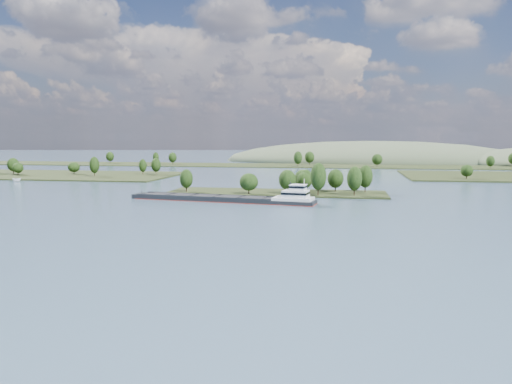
# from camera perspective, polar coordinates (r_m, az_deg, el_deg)

# --- Properties ---
(ground) EXTENTS (1800.00, 1800.00, 0.00)m
(ground) POSITION_cam_1_polar(r_m,az_deg,el_deg) (171.63, -0.40, -2.36)
(ground) COLOR #34475A
(ground) RESTS_ON ground
(tree_island) EXTENTS (100.00, 30.06, 15.44)m
(tree_island) POSITION_cam_1_polar(r_m,az_deg,el_deg) (228.35, 4.05, 0.79)
(tree_island) COLOR black
(tree_island) RESTS_ON ground
(back_shoreline) EXTENTS (900.00, 60.00, 14.44)m
(back_shoreline) POSITION_cam_1_polar(r_m,az_deg,el_deg) (447.85, 7.17, 3.02)
(back_shoreline) COLOR black
(back_shoreline) RESTS_ON ground
(hill_west) EXTENTS (320.00, 160.00, 44.00)m
(hill_west) POSITION_cam_1_polar(r_m,az_deg,el_deg) (548.16, 13.20, 3.43)
(hill_west) COLOR #3F4C34
(hill_west) RESTS_ON ground
(cargo_barge) EXTENTS (78.32, 20.20, 10.52)m
(cargo_barge) POSITION_cam_1_polar(r_m,az_deg,el_deg) (200.61, -2.57, -0.72)
(cargo_barge) COLOR black
(cargo_barge) RESTS_ON ground
(motorboat) EXTENTS (6.01, 2.79, 2.24)m
(motorboat) POSITION_cam_1_polar(r_m,az_deg,el_deg) (322.02, -25.66, 1.28)
(motorboat) COLOR silver
(motorboat) RESTS_ON ground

